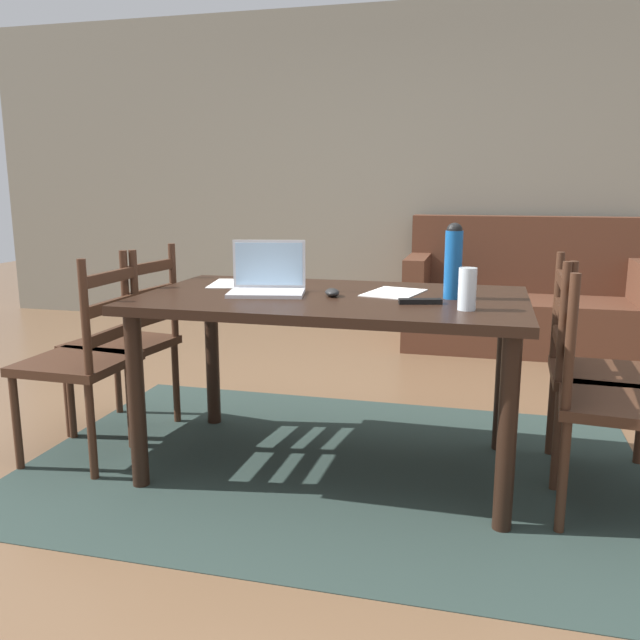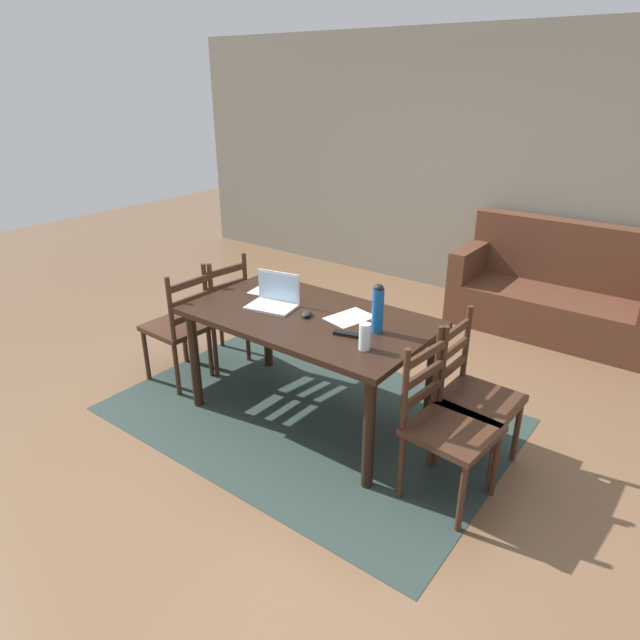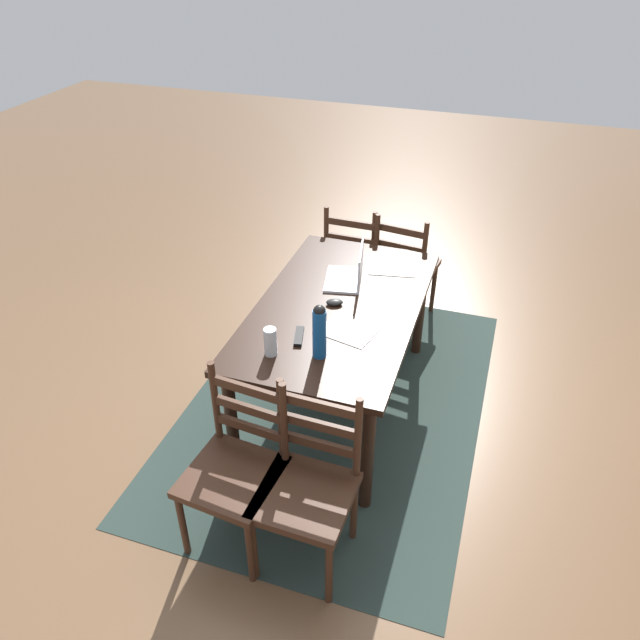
{
  "view_description": "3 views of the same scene",
  "coord_description": "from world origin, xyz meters",
  "px_view_note": "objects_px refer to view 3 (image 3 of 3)",
  "views": [
    {
      "loc": [
        0.63,
        -2.7,
        1.24
      ],
      "look_at": [
        -0.07,
        0.07,
        0.65
      ],
      "focal_mm": 36.93,
      "sensor_mm": 36.0,
      "label": 1
    },
    {
      "loc": [
        2.09,
        -2.64,
        2.22
      ],
      "look_at": [
        0.01,
        0.12,
        0.7
      ],
      "focal_mm": 31.12,
      "sensor_mm": 36.0,
      "label": 2
    },
    {
      "loc": [
        2.93,
        0.86,
        2.76
      ],
      "look_at": [
        -0.03,
        -0.13,
        0.62
      ],
      "focal_mm": 34.57,
      "sensor_mm": 36.0,
      "label": 3
    }
  ],
  "objects_px": {
    "dining_table": "(338,318)",
    "laptop": "(351,273)",
    "chair_right_near": "(236,469)",
    "drinking_glass": "(270,342)",
    "chair_left_near": "(356,261)",
    "water_bottle": "(319,330)",
    "tv_remote": "(299,336)",
    "chair_right_far": "(308,488)",
    "chair_left_far": "(403,269)",
    "computer_mouse": "(335,302)"
  },
  "relations": [
    {
      "from": "water_bottle",
      "to": "tv_remote",
      "type": "relative_size",
      "value": 1.84
    },
    {
      "from": "chair_left_near",
      "to": "tv_remote",
      "type": "height_order",
      "value": "chair_left_near"
    },
    {
      "from": "dining_table",
      "to": "tv_remote",
      "type": "relative_size",
      "value": 9.57
    },
    {
      "from": "drinking_glass",
      "to": "chair_left_near",
      "type": "bearing_deg",
      "value": 179.57
    },
    {
      "from": "chair_left_far",
      "to": "computer_mouse",
      "type": "xyz_separation_m",
      "value": [
        1.11,
        -0.2,
        0.33
      ]
    },
    {
      "from": "computer_mouse",
      "to": "chair_left_near",
      "type": "bearing_deg",
      "value": 169.82
    },
    {
      "from": "chair_right_far",
      "to": "computer_mouse",
      "type": "bearing_deg",
      "value": -169.08
    },
    {
      "from": "chair_right_far",
      "to": "chair_left_near",
      "type": "bearing_deg",
      "value": -170.33
    },
    {
      "from": "dining_table",
      "to": "computer_mouse",
      "type": "bearing_deg",
      "value": -77.24
    },
    {
      "from": "drinking_glass",
      "to": "tv_remote",
      "type": "height_order",
      "value": "drinking_glass"
    },
    {
      "from": "chair_left_near",
      "to": "chair_left_far",
      "type": "bearing_deg",
      "value": 90.06
    },
    {
      "from": "computer_mouse",
      "to": "tv_remote",
      "type": "xyz_separation_m",
      "value": [
        0.38,
        -0.09,
        -0.01
      ]
    },
    {
      "from": "chair_left_near",
      "to": "tv_remote",
      "type": "xyz_separation_m",
      "value": [
        1.49,
        0.08,
        0.33
      ]
    },
    {
      "from": "water_bottle",
      "to": "computer_mouse",
      "type": "distance_m",
      "value": 0.52
    },
    {
      "from": "computer_mouse",
      "to": "tv_remote",
      "type": "bearing_deg",
      "value": -31.42
    },
    {
      "from": "water_bottle",
      "to": "computer_mouse",
      "type": "xyz_separation_m",
      "value": [
        -0.49,
        -0.07,
        -0.15
      ]
    },
    {
      "from": "chair_right_far",
      "to": "tv_remote",
      "type": "xyz_separation_m",
      "value": [
        -0.72,
        -0.3,
        0.33
      ]
    },
    {
      "from": "drinking_glass",
      "to": "computer_mouse",
      "type": "relative_size",
      "value": 1.6
    },
    {
      "from": "water_bottle",
      "to": "drinking_glass",
      "type": "relative_size",
      "value": 1.95
    },
    {
      "from": "water_bottle",
      "to": "laptop",
      "type": "bearing_deg",
      "value": -175.99
    },
    {
      "from": "chair_left_far",
      "to": "laptop",
      "type": "relative_size",
      "value": 2.66
    },
    {
      "from": "tv_remote",
      "to": "computer_mouse",
      "type": "bearing_deg",
      "value": 62.53
    },
    {
      "from": "dining_table",
      "to": "drinking_glass",
      "type": "bearing_deg",
      "value": -19.45
    },
    {
      "from": "chair_right_far",
      "to": "water_bottle",
      "type": "height_order",
      "value": "water_bottle"
    },
    {
      "from": "chair_left_near",
      "to": "computer_mouse",
      "type": "bearing_deg",
      "value": 8.42
    },
    {
      "from": "chair_left_far",
      "to": "dining_table",
      "type": "bearing_deg",
      "value": -9.32
    },
    {
      "from": "computer_mouse",
      "to": "water_bottle",
      "type": "bearing_deg",
      "value": -10.53
    },
    {
      "from": "laptop",
      "to": "computer_mouse",
      "type": "bearing_deg",
      "value": -2.94
    },
    {
      "from": "chair_right_near",
      "to": "drinking_glass",
      "type": "distance_m",
      "value": 0.67
    },
    {
      "from": "dining_table",
      "to": "chair_right_near",
      "type": "distance_m",
      "value": 1.14
    },
    {
      "from": "chair_right_far",
      "to": "dining_table",
      "type": "bearing_deg",
      "value": -170.33
    },
    {
      "from": "chair_right_far",
      "to": "chair_right_near",
      "type": "bearing_deg",
      "value": -89.97
    },
    {
      "from": "laptop",
      "to": "chair_right_near",
      "type": "bearing_deg",
      "value": -7.13
    },
    {
      "from": "dining_table",
      "to": "water_bottle",
      "type": "distance_m",
      "value": 0.56
    },
    {
      "from": "chair_left_near",
      "to": "laptop",
      "type": "relative_size",
      "value": 2.66
    },
    {
      "from": "drinking_glass",
      "to": "laptop",
      "type": "bearing_deg",
      "value": 167.35
    },
    {
      "from": "laptop",
      "to": "dining_table",
      "type": "bearing_deg",
      "value": 1.73
    },
    {
      "from": "computer_mouse",
      "to": "chair_right_far",
      "type": "bearing_deg",
      "value": -7.69
    },
    {
      "from": "computer_mouse",
      "to": "chair_right_near",
      "type": "bearing_deg",
      "value": -26.84
    },
    {
      "from": "chair_left_near",
      "to": "laptop",
      "type": "bearing_deg",
      "value": 12.38
    },
    {
      "from": "dining_table",
      "to": "chair_left_far",
      "type": "relative_size",
      "value": 1.71
    },
    {
      "from": "chair_right_near",
      "to": "laptop",
      "type": "distance_m",
      "value": 1.45
    },
    {
      "from": "dining_table",
      "to": "computer_mouse",
      "type": "xyz_separation_m",
      "value": [
        0.01,
        -0.02,
        0.11
      ]
    },
    {
      "from": "chair_left_far",
      "to": "chair_right_far",
      "type": "xyz_separation_m",
      "value": [
        2.2,
        0.01,
        0.0
      ]
    },
    {
      "from": "water_bottle",
      "to": "tv_remote",
      "type": "xyz_separation_m",
      "value": [
        -0.12,
        -0.16,
        -0.15
      ]
    },
    {
      "from": "water_bottle",
      "to": "tv_remote",
      "type": "bearing_deg",
      "value": -126.35
    },
    {
      "from": "dining_table",
      "to": "laptop",
      "type": "relative_size",
      "value": 4.55
    },
    {
      "from": "laptop",
      "to": "computer_mouse",
      "type": "xyz_separation_m",
      "value": [
        0.29,
        -0.02,
        -0.04
      ]
    },
    {
      "from": "chair_right_far",
      "to": "drinking_glass",
      "type": "xyz_separation_m",
      "value": [
        -0.53,
        -0.39,
        0.4
      ]
    },
    {
      "from": "chair_left_near",
      "to": "tv_remote",
      "type": "distance_m",
      "value": 1.52
    }
  ]
}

